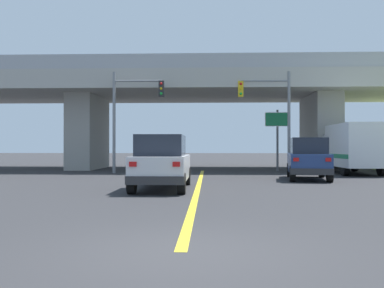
{
  "coord_description": "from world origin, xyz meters",
  "views": [
    {
      "loc": [
        0.43,
        -6.65,
        1.59
      ],
      "look_at": [
        -0.45,
        16.04,
        1.73
      ],
      "focal_mm": 41.37,
      "sensor_mm": 36.0,
      "label": 1
    }
  ],
  "objects_px": {
    "traffic_signal_nearside": "(273,108)",
    "traffic_signal_farside": "(130,108)",
    "highway_sign": "(278,126)",
    "suv_crossing": "(308,159)",
    "suv_lead": "(162,162)",
    "box_truck": "(352,148)"
  },
  "relations": [
    {
      "from": "traffic_signal_nearside",
      "to": "traffic_signal_farside",
      "type": "relative_size",
      "value": 1.01
    },
    {
      "from": "traffic_signal_farside",
      "to": "highway_sign",
      "type": "relative_size",
      "value": 1.52
    },
    {
      "from": "highway_sign",
      "to": "traffic_signal_nearside",
      "type": "bearing_deg",
      "value": -107.15
    },
    {
      "from": "suv_crossing",
      "to": "traffic_signal_nearside",
      "type": "distance_m",
      "value": 6.25
    },
    {
      "from": "highway_sign",
      "to": "traffic_signal_farside",
      "type": "bearing_deg",
      "value": -164.24
    },
    {
      "from": "suv_lead",
      "to": "traffic_signal_farside",
      "type": "bearing_deg",
      "value": 106.75
    },
    {
      "from": "suv_crossing",
      "to": "traffic_signal_farside",
      "type": "bearing_deg",
      "value": 161.59
    },
    {
      "from": "suv_lead",
      "to": "traffic_signal_nearside",
      "type": "distance_m",
      "value": 12.36
    },
    {
      "from": "suv_crossing",
      "to": "traffic_signal_nearside",
      "type": "xyz_separation_m",
      "value": [
        -0.94,
        5.42,
        2.96
      ]
    },
    {
      "from": "suv_crossing",
      "to": "traffic_signal_nearside",
      "type": "bearing_deg",
      "value": 107.83
    },
    {
      "from": "traffic_signal_farside",
      "to": "box_truck",
      "type": "bearing_deg",
      "value": 0.45
    },
    {
      "from": "highway_sign",
      "to": "suv_crossing",
      "type": "bearing_deg",
      "value": -87.32
    },
    {
      "from": "suv_crossing",
      "to": "highway_sign",
      "type": "height_order",
      "value": "highway_sign"
    },
    {
      "from": "suv_crossing",
      "to": "box_truck",
      "type": "distance_m",
      "value": 6.09
    },
    {
      "from": "suv_lead",
      "to": "suv_crossing",
      "type": "xyz_separation_m",
      "value": [
        6.56,
        5.19,
        -0.0
      ]
    },
    {
      "from": "box_truck",
      "to": "highway_sign",
      "type": "xyz_separation_m",
      "value": [
        -3.98,
        2.5,
        1.39
      ]
    },
    {
      "from": "suv_crossing",
      "to": "highway_sign",
      "type": "distance_m",
      "value": 7.6
    },
    {
      "from": "box_truck",
      "to": "suv_lead",
      "type": "bearing_deg",
      "value": -135.47
    },
    {
      "from": "highway_sign",
      "to": "suv_lead",
      "type": "bearing_deg",
      "value": -116.39
    },
    {
      "from": "suv_crossing",
      "to": "suv_lead",
      "type": "bearing_deg",
      "value": -133.68
    },
    {
      "from": "suv_crossing",
      "to": "box_truck",
      "type": "xyz_separation_m",
      "value": [
        3.64,
        4.85,
        0.53
      ]
    },
    {
      "from": "traffic_signal_farside",
      "to": "highway_sign",
      "type": "distance_m",
      "value": 9.62
    }
  ]
}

